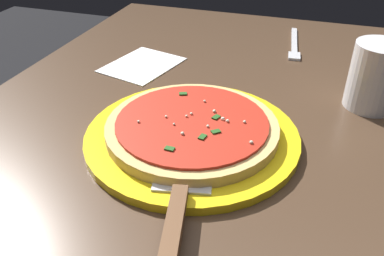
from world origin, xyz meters
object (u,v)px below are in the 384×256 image
at_px(serving_plate, 192,136).
at_px(napkin_folded_right, 142,65).
at_px(pizza, 192,127).
at_px(pizza_server, 178,206).
at_px(cup_tall_drink, 376,76).
at_px(fork, 294,45).

distance_m(serving_plate, napkin_folded_right, 0.28).
relative_size(pizza, pizza_server, 1.08).
distance_m(pizza, napkin_folded_right, 0.28).
height_order(serving_plate, pizza_server, pizza_server).
xyz_separation_m(cup_tall_drink, fork, (0.23, 0.14, -0.05)).
distance_m(cup_tall_drink, fork, 0.27).
distance_m(serving_plate, cup_tall_drink, 0.31).
bearing_deg(pizza_server, serving_plate, 12.39).
bearing_deg(fork, pizza, 166.42).
height_order(pizza, fork, pizza).
bearing_deg(fork, cup_tall_drink, -147.66).
xyz_separation_m(napkin_folded_right, fork, (0.20, -0.27, 0.00)).
xyz_separation_m(serving_plate, cup_tall_drink, (0.18, -0.24, 0.05)).
xyz_separation_m(pizza_server, fork, (0.56, -0.07, -0.01)).
relative_size(pizza_server, napkin_folded_right, 1.54).
xyz_separation_m(pizza, pizza_server, (-0.15, -0.03, -0.00)).
height_order(pizza_server, cup_tall_drink, cup_tall_drink).
xyz_separation_m(serving_plate, pizza_server, (-0.15, -0.03, 0.01)).
xyz_separation_m(pizza_server, napkin_folded_right, (0.36, 0.21, -0.02)).
xyz_separation_m(pizza, cup_tall_drink, (0.18, -0.24, 0.03)).
relative_size(serving_plate, napkin_folded_right, 2.08).
height_order(cup_tall_drink, napkin_folded_right, cup_tall_drink).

